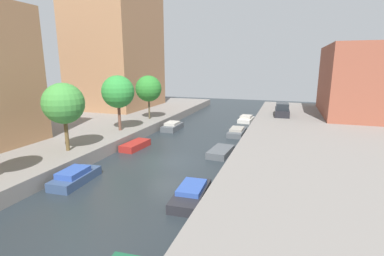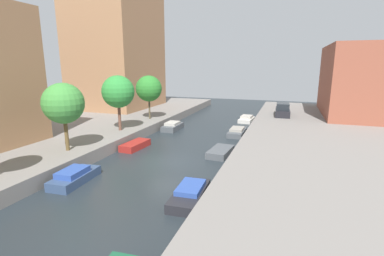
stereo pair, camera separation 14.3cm
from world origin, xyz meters
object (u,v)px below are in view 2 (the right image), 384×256
Objects in this scene: low_block_right at (368,81)px; moored_boat_right_3 at (220,152)px; street_tree_3 at (118,92)px; parked_car at (283,110)px; moored_boat_left_4 at (173,126)px; moored_boat_right_2 at (190,194)px; moored_boat_right_5 at (247,119)px; moored_boat_right_4 at (237,132)px; moored_boat_left_3 at (135,145)px; street_tree_4 at (149,89)px; moored_boat_left_2 at (74,177)px; street_tree_2 at (63,104)px; apartment_tower_far at (116,26)px.

moored_boat_right_3 is (-14.31, -18.99, -5.11)m from low_block_right.
street_tree_3 is at bearing -144.93° from low_block_right.
parked_car is 1.35× the size of moored_boat_left_4.
parked_car is 1.20× the size of moored_boat_right_2.
moored_boat_right_5 is at bearing 51.64° from street_tree_3.
moored_boat_left_4 is 0.91× the size of moored_boat_right_4.
low_block_right is at bearing 19.82° from parked_car.
street_tree_3 is at bearing -151.34° from moored_boat_right_4.
low_block_right reaches higher than moored_boat_right_5.
moored_boat_left_4 is 0.89× the size of moored_boat_right_2.
street_tree_3 is 1.41× the size of moored_boat_right_4.
moored_boat_right_2 is 23.21m from moored_boat_right_5.
moored_boat_right_4 is at bearing 45.75° from moored_boat_left_3.
street_tree_4 reaches higher than moored_boat_right_5.
moored_boat_left_2 is at bearing -73.06° from street_tree_3.
moored_boat_left_2 is (3.05, -2.89, -4.19)m from street_tree_2.
apartment_tower_far reaches higher than moored_boat_right_5.
moored_boat_right_5 is at bearing -2.15° from apartment_tower_far.
moored_boat_right_4 is (7.78, 7.98, 0.04)m from moored_boat_left_3.
low_block_right is at bearing 24.05° from street_tree_4.
street_tree_3 is 1.59× the size of moored_boat_right_5.
street_tree_2 is 1.40× the size of moored_boat_left_2.
street_tree_2 is at bearing -117.30° from moored_boat_right_5.
low_block_right reaches higher than parked_car.
moored_boat_left_4 is 10.55m from moored_boat_right_5.
street_tree_3 is 20.70m from parked_car.
moored_boat_left_4 is (3.18, 5.85, -4.40)m from street_tree_3.
street_tree_2 is at bearing -152.04° from moored_boat_right_3.
street_tree_4 is at bearing 108.79° from moored_boat_left_3.
moored_boat_left_3 is 7.71m from moored_boat_right_3.
moored_boat_right_5 is (-0.22, 23.21, -0.00)m from moored_boat_right_2.
moored_boat_right_4 reaches higher than moored_boat_left_3.
street_tree_2 is 0.95× the size of street_tree_3.
street_tree_2 reaches higher than moored_boat_right_5.
street_tree_4 is 5.30m from moored_boat_left_4.
moored_boat_right_5 is (7.53, 23.40, -0.05)m from moored_boat_left_2.
moored_boat_left_4 is at bearing 76.25° from street_tree_2.
moored_boat_left_4 is (0.12, 15.87, 0.00)m from moored_boat_left_2.
apartment_tower_far is 29.80m from moored_boat_left_2.
street_tree_3 is 11.37m from moored_boat_left_2.
moored_boat_right_4 is at bearing 89.29° from moored_boat_right_3.
moored_boat_right_3 is (-4.43, -15.43, -1.40)m from parked_car.
street_tree_2 is 1.09× the size of parked_car.
apartment_tower_far is at bearing 139.63° from street_tree_4.
street_tree_3 is 1.48× the size of moored_boat_left_2.
street_tree_2 is 1.47× the size of moored_boat_left_4.
moored_boat_left_4 is at bearing 87.98° from moored_boat_left_3.
apartment_tower_far is 7.29× the size of moored_boat_right_3.
moored_boat_left_2 reaches higher than moored_boat_right_4.
low_block_right is 30.42m from street_tree_3.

